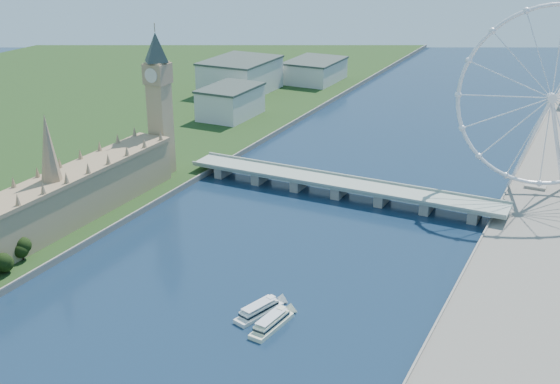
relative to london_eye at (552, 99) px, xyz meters
The scene contains 7 objects.
parliament_range 313.29m from the london_eye, 143.26° to the right, with size 24.00×200.00×70.00m.
big_ben 259.68m from the london_eye, 162.73° to the right, with size 20.02×20.02×110.00m.
westminster_bridge 145.38m from the london_eye, 155.34° to the right, with size 220.00×22.00×9.50m.
london_eye is the anchor object (origin of this frame).
city_skyline 226.06m from the london_eye, 111.50° to the left, with size 505.00×280.00×32.00m.
tour_boat_near 244.79m from the london_eye, 114.54° to the right, with size 7.62×29.81×6.59m, color silver, non-canonical shape.
tour_boat_far 247.29m from the london_eye, 111.56° to the right, with size 7.70×30.12×6.66m, color beige, non-canonical shape.
Camera 1 is at (158.15, -111.53, 176.05)m, focal length 45.00 mm.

